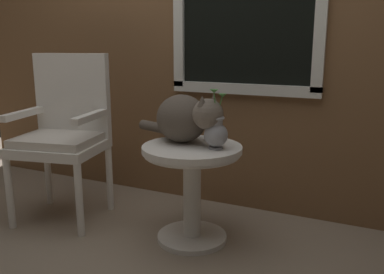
% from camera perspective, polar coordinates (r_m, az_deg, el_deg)
% --- Properties ---
extents(ground_plane, '(6.00, 6.00, 0.00)m').
position_cam_1_polar(ground_plane, '(2.49, -6.69, -13.89)').
color(ground_plane, gray).
extents(back_wall, '(4.00, 0.07, 2.60)m').
position_cam_1_polar(back_wall, '(2.88, 1.04, 16.54)').
color(back_wall, brown).
rests_on(back_wall, ground_plane).
extents(wicker_side_table, '(0.56, 0.56, 0.56)m').
position_cam_1_polar(wicker_side_table, '(2.32, 0.00, -5.20)').
color(wicker_side_table, silver).
rests_on(wicker_side_table, ground_plane).
extents(wicker_chair, '(0.60, 0.56, 1.05)m').
position_cam_1_polar(wicker_chair, '(2.77, -17.27, 1.20)').
color(wicker_chair, silver).
rests_on(wicker_chair, ground_plane).
extents(cat, '(0.61, 0.35, 0.29)m').
position_cam_1_polar(cat, '(2.32, -0.95, 2.66)').
color(cat, brown).
rests_on(cat, wicker_side_table).
extents(pewter_vase_with_ivy, '(0.13, 0.13, 0.32)m').
position_cam_1_polar(pewter_vase_with_ivy, '(2.20, 3.34, 0.66)').
color(pewter_vase_with_ivy, '#99999E').
rests_on(pewter_vase_with_ivy, wicker_side_table).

